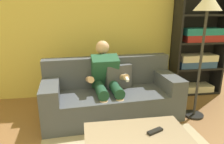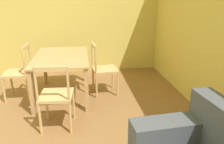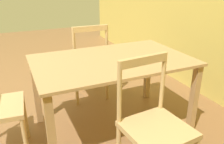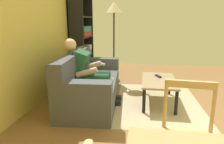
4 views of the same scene
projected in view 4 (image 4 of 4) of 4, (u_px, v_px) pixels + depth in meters
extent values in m
cube|color=#474C56|center=(93.00, 90.00, 3.69)|extent=(2.03, 0.97, 0.39)
cube|color=#474C56|center=(74.00, 66.00, 3.61)|extent=(1.99, 0.35, 0.46)
cube|color=#474C56|center=(81.00, 89.00, 2.77)|extent=(0.30, 0.84, 0.21)
cube|color=#474C56|center=(99.00, 63.00, 4.46)|extent=(0.30, 0.84, 0.21)
cube|color=#4F525B|center=(85.00, 67.00, 3.74)|extent=(0.42, 0.22, 0.36)
cube|color=#23563D|center=(78.00, 66.00, 3.53)|extent=(0.43, 0.41, 0.56)
sphere|color=#DBAD89|center=(70.00, 45.00, 3.45)|extent=(0.21, 0.21, 0.21)
cylinder|color=#1C4530|center=(96.00, 78.00, 3.44)|extent=(0.18, 0.45, 0.15)
cylinder|color=#DBAD89|center=(109.00, 94.00, 3.49)|extent=(0.11, 0.11, 0.39)
cube|color=black|center=(114.00, 103.00, 3.52)|extent=(0.12, 0.25, 0.08)
cylinder|color=#1C4530|center=(98.00, 75.00, 3.65)|extent=(0.18, 0.45, 0.15)
cylinder|color=#DBAD89|center=(110.00, 89.00, 3.70)|extent=(0.11, 0.11, 0.39)
cube|color=black|center=(115.00, 98.00, 3.74)|extent=(0.12, 0.25, 0.08)
cylinder|color=#DBAD89|center=(87.00, 72.00, 3.28)|extent=(0.12, 0.36, 0.19)
cylinder|color=#DBAD89|center=(92.00, 66.00, 3.77)|extent=(0.12, 0.36, 0.19)
cube|color=white|center=(101.00, 64.00, 3.75)|extent=(0.05, 0.16, 0.08)
cube|color=gray|center=(159.00, 80.00, 3.54)|extent=(0.99, 0.56, 0.03)
cylinder|color=black|center=(176.00, 103.00, 3.11)|extent=(0.05, 0.05, 0.39)
cylinder|color=black|center=(169.00, 85.00, 3.99)|extent=(0.05, 0.05, 0.39)
cylinder|color=black|center=(144.00, 101.00, 3.18)|extent=(0.05, 0.05, 0.39)
cylinder|color=black|center=(144.00, 84.00, 4.06)|extent=(0.05, 0.05, 0.39)
cube|color=black|center=(158.00, 76.00, 3.70)|extent=(0.18, 0.11, 0.02)
cube|color=black|center=(76.00, 39.00, 4.83)|extent=(0.04, 0.36, 1.93)
cube|color=black|center=(87.00, 36.00, 5.69)|extent=(0.04, 0.36, 1.93)
cube|color=black|center=(75.00, 37.00, 5.28)|extent=(0.93, 0.02, 1.93)
cube|color=black|center=(83.00, 74.00, 5.49)|extent=(0.86, 0.36, 0.04)
cube|color=black|center=(82.00, 56.00, 5.37)|extent=(0.86, 0.36, 0.04)
cube|color=black|center=(82.00, 37.00, 5.25)|extent=(0.86, 0.36, 0.04)
cube|color=black|center=(81.00, 17.00, 5.14)|extent=(0.86, 0.36, 0.04)
cube|color=beige|center=(84.00, 71.00, 5.45)|extent=(0.70, 0.30, 0.12)
cube|color=#2D5193|center=(83.00, 53.00, 5.32)|extent=(0.70, 0.29, 0.12)
cube|color=beige|center=(83.00, 48.00, 5.31)|extent=(0.70, 0.30, 0.12)
cube|color=maroon|center=(83.00, 34.00, 5.26)|extent=(0.70, 0.29, 0.12)
cube|color=teal|center=(82.00, 29.00, 5.21)|extent=(0.70, 0.30, 0.12)
cube|color=tan|center=(189.00, 144.00, 1.63)|extent=(0.45, 0.45, 0.04)
cylinder|color=tan|center=(165.00, 105.00, 1.80)|extent=(0.03, 0.03, 0.46)
cylinder|color=tan|center=(213.00, 109.00, 1.71)|extent=(0.03, 0.03, 0.46)
cube|color=tan|center=(191.00, 84.00, 1.71)|extent=(0.07, 0.38, 0.06)
cube|color=tan|center=(158.00, 102.00, 3.63)|extent=(2.05, 1.47, 0.01)
cylinder|color=black|center=(114.00, 81.00, 4.89)|extent=(0.28, 0.28, 0.03)
cylinder|color=#333333|center=(114.00, 48.00, 4.70)|extent=(0.04, 0.04, 1.54)
cone|color=beige|center=(114.00, 7.00, 4.49)|extent=(0.36, 0.36, 0.24)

